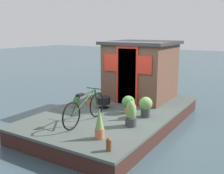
% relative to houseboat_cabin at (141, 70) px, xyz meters
% --- Properties ---
extents(ground_plane, '(60.00, 60.00, 0.00)m').
position_rel_houseboat_cabin_xyz_m(ground_plane, '(-1.61, 0.00, -1.39)').
color(ground_plane, '#384C54').
extents(houseboat_deck, '(5.45, 3.22, 0.44)m').
position_rel_houseboat_cabin_xyz_m(houseboat_deck, '(-1.61, 0.00, -1.17)').
color(houseboat_deck, '#424C47').
rests_on(houseboat_deck, ground_plane).
extents(houseboat_cabin, '(2.10, 2.12, 1.88)m').
position_rel_houseboat_cabin_xyz_m(houseboat_cabin, '(0.00, 0.00, 0.00)').
color(houseboat_cabin, brown).
rests_on(houseboat_cabin, houseboat_deck).
extents(bicycle, '(1.73, 0.50, 0.79)m').
position_rel_houseboat_cabin_xyz_m(bicycle, '(-2.95, 0.07, -0.58)').
color(bicycle, black).
rests_on(bicycle, houseboat_deck).
extents(potted_plant_thyme, '(0.24, 0.24, 0.40)m').
position_rel_houseboat_cabin_xyz_m(potted_plant_thyme, '(-2.03, 1.10, -0.76)').
color(potted_plant_thyme, slate).
rests_on(potted_plant_thyme, houseboat_deck).
extents(potted_plant_lavender, '(0.17, 0.17, 0.58)m').
position_rel_houseboat_cabin_xyz_m(potted_plant_lavender, '(-2.11, -0.77, -0.67)').
color(potted_plant_lavender, slate).
rests_on(potted_plant_lavender, houseboat_deck).
extents(potted_plant_geranium, '(0.35, 0.35, 0.53)m').
position_rel_houseboat_cabin_xyz_m(potted_plant_geranium, '(-1.75, -0.99, -0.65)').
color(potted_plant_geranium, '#38383D').
rests_on(potted_plant_geranium, houseboat_deck).
extents(potted_plant_rosemary, '(0.27, 0.27, 0.61)m').
position_rel_houseboat_cabin_xyz_m(potted_plant_rosemary, '(-2.56, -0.99, -0.67)').
color(potted_plant_rosemary, '#38383D').
rests_on(potted_plant_rosemary, houseboat_deck).
extents(potted_plant_mint, '(0.35, 0.35, 0.48)m').
position_rel_houseboat_cabin_xyz_m(potted_plant_mint, '(-1.70, -0.45, -0.68)').
color(potted_plant_mint, '#C6754C').
rests_on(potted_plant_mint, houseboat_deck).
extents(potted_plant_succulent, '(0.20, 0.20, 0.66)m').
position_rel_houseboat_cabin_xyz_m(potted_plant_succulent, '(-3.57, -0.78, -0.64)').
color(potted_plant_succulent, '#B2603D').
rests_on(potted_plant_succulent, houseboat_deck).
extents(potted_plant_sage, '(0.19, 0.19, 0.34)m').
position_rel_houseboat_cabin_xyz_m(potted_plant_sage, '(-1.54, 1.00, -0.77)').
color(potted_plant_sage, '#C6754C').
rests_on(potted_plant_sage, houseboat_deck).
extents(charcoal_grill, '(0.40, 0.40, 0.33)m').
position_rel_houseboat_cabin_xyz_m(charcoal_grill, '(-1.64, 0.40, -0.73)').
color(charcoal_grill, black).
rests_on(charcoal_grill, houseboat_deck).
extents(mooring_bollard, '(0.11, 0.11, 0.26)m').
position_rel_houseboat_cabin_xyz_m(mooring_bollard, '(-3.97, -1.26, -0.81)').
color(mooring_bollard, brown).
rests_on(mooring_bollard, houseboat_deck).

